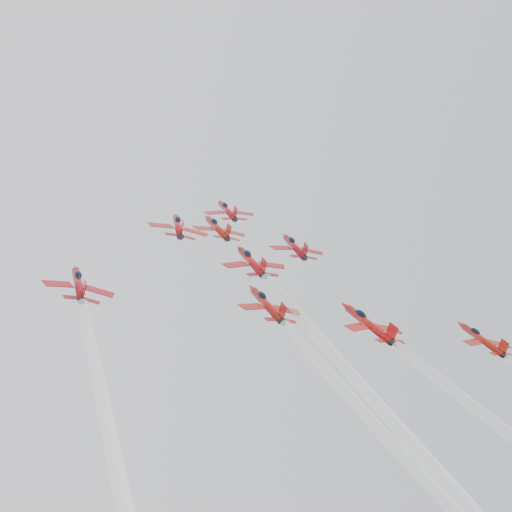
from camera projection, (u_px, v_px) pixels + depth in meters
name	position (u px, v px, depth m)	size (l,w,h in m)	color
jet_lead	(227.00, 210.00, 141.89)	(10.25, 12.43, 10.00)	#AF101A
jet_row2_left	(178.00, 226.00, 122.07)	(10.53, 12.76, 10.26)	#A81013
jet_row2_center	(217.00, 227.00, 127.54)	(10.07, 12.21, 9.82)	#A31C0F
jet_row2_right	(294.00, 246.00, 128.96)	(10.26, 12.44, 10.01)	maroon
jet_center	(414.00, 451.00, 68.59)	(10.47, 90.01, 72.41)	#A60F13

